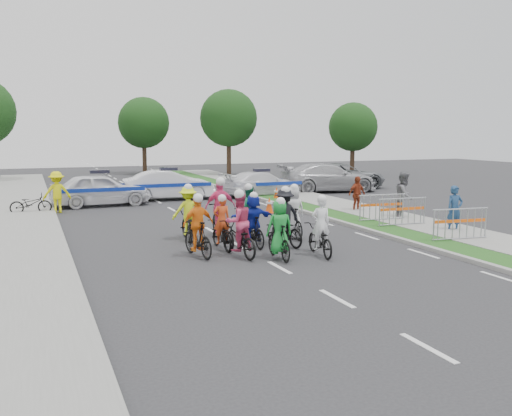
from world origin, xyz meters
name	(u,v)px	position (x,y,z in m)	size (l,w,h in m)	color
ground	(279,268)	(0.00, 0.00, 0.00)	(90.00, 90.00, 0.00)	#28282B
curb_right	(349,225)	(5.10, 5.00, 0.06)	(0.20, 60.00, 0.12)	gray
grass_strip	(365,224)	(5.80, 5.00, 0.06)	(1.20, 60.00, 0.11)	#1E4C18
sidewalk_right	(404,221)	(7.60, 5.00, 0.07)	(2.40, 60.00, 0.13)	gray
sidewalk_left	(14,248)	(-6.50, 5.00, 0.07)	(3.00, 60.00, 0.13)	gray
rider_0	(320,235)	(1.68, 0.91, 0.59)	(0.80, 1.80, 1.77)	black
rider_1	(279,235)	(0.40, 0.91, 0.69)	(0.76, 1.70, 1.76)	black
rider_2	(238,232)	(-0.54, 1.65, 0.72)	(0.94, 1.98, 1.94)	black
rider_3	(198,232)	(-1.62, 2.05, 0.71)	(0.97, 1.80, 1.83)	black
rider_4	(284,223)	(1.32, 2.60, 0.73)	(1.14, 1.93, 1.88)	black
rider_5	(253,224)	(0.33, 2.75, 0.73)	(1.40, 1.67, 1.73)	black
rider_6	(221,231)	(-0.66, 2.81, 0.56)	(0.59, 1.66, 1.68)	black
rider_7	(293,217)	(2.10, 3.61, 0.71)	(0.80, 1.77, 1.83)	black
rider_8	(248,217)	(0.78, 4.36, 0.68)	(0.80, 1.83, 1.83)	black
rider_9	(220,215)	(-0.10, 4.65, 0.78)	(1.05, 1.97, 2.04)	black
rider_10	(188,218)	(-1.22, 4.61, 0.72)	(1.06, 1.86, 1.87)	black
police_car_0	(100,190)	(-2.86, 14.48, 0.78)	(1.84, 4.57, 1.56)	white
police_car_1	(169,185)	(0.73, 15.67, 0.76)	(1.61, 4.63, 1.52)	white
police_car_2	(262,184)	(5.89, 15.56, 0.67)	(1.87, 4.61, 1.34)	white
civilian_sedan	(328,178)	(10.27, 15.98, 0.83)	(2.32, 5.70, 1.65)	#ADAEB2
civilian_suv	(341,176)	(11.95, 17.35, 0.78)	(2.59, 5.61, 1.56)	slate
spectator_0	(455,209)	(7.82, 2.44, 0.83)	(0.61, 0.40, 1.66)	navy
spectator_1	(404,196)	(8.03, 5.64, 0.96)	(0.93, 0.73, 1.92)	#5D5D62
spectator_2	(357,194)	(7.30, 8.02, 0.80)	(0.93, 0.39, 1.59)	maroon
marshal_hiviz	(57,192)	(-4.89, 12.80, 0.91)	(1.17, 0.67, 1.81)	yellow
barrier_0	(460,226)	(6.70, 0.89, 0.56)	(2.00, 0.50, 1.12)	#A5A8AD
barrier_1	(402,213)	(6.70, 3.92, 0.56)	(2.00, 0.50, 1.12)	#A5A8AD
barrier_2	(382,209)	(6.70, 5.21, 0.56)	(2.00, 0.50, 1.12)	#A5A8AD
cone_0	(269,205)	(3.68, 9.30, 0.34)	(0.40, 0.40, 0.70)	#F24C0C
cone_1	(277,194)	(5.85, 13.42, 0.34)	(0.40, 0.40, 0.70)	#F24C0C
parked_bike	(31,204)	(-5.97, 12.83, 0.45)	(0.60, 1.71, 0.90)	black
tree_1	(229,118)	(9.00, 30.00, 4.54)	(4.55, 4.55, 6.82)	#382619
tree_2	(353,127)	(18.00, 26.00, 3.83)	(3.85, 3.85, 5.77)	#382619
tree_4	(144,123)	(3.00, 34.00, 4.19)	(4.20, 4.20, 6.30)	#382619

